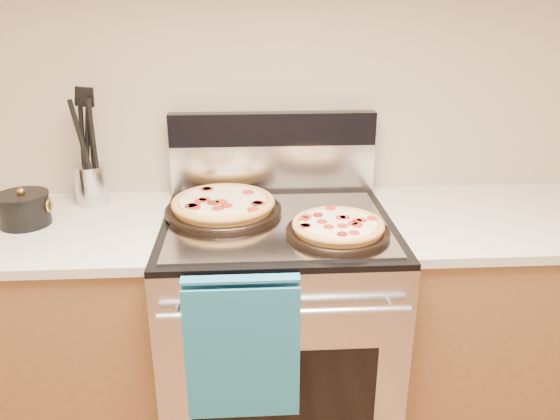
{
  "coord_description": "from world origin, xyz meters",
  "views": [
    {
      "loc": [
        -0.09,
        -0.01,
        1.61
      ],
      "look_at": [
        0.0,
        1.55,
        1.0
      ],
      "focal_mm": 35.0,
      "sensor_mm": 36.0,
      "label": 1
    }
  ],
  "objects": [
    {
      "name": "oven_window",
      "position": [
        0.0,
        1.31,
        0.45
      ],
      "size": [
        0.56,
        0.01,
        0.4
      ],
      "primitive_type": "cube",
      "color": "black",
      "rests_on": "range_body"
    },
    {
      "name": "range_body",
      "position": [
        0.0,
        1.65,
        0.45
      ],
      "size": [
        0.76,
        0.68,
        0.9
      ],
      "primitive_type": "cube",
      "color": "#B7B7BC",
      "rests_on": "ground"
    },
    {
      "name": "utensil_crock",
      "position": [
        -0.66,
        1.89,
        0.98
      ],
      "size": [
        0.15,
        0.15,
        0.14
      ],
      "primitive_type": "cylinder",
      "rotation": [
        0.0,
        0.0,
        0.42
      ],
      "color": "silver",
      "rests_on": "countertop_left"
    },
    {
      "name": "wall_back",
      "position": [
        0.0,
        2.0,
        1.35
      ],
      "size": [
        4.0,
        0.0,
        4.0
      ],
      "primitive_type": "plane",
      "rotation": [
        1.57,
        0.0,
        0.0
      ],
      "color": "tan",
      "rests_on": "ground"
    },
    {
      "name": "oven_handle",
      "position": [
        0.0,
        1.27,
        0.8
      ],
      "size": [
        0.7,
        0.03,
        0.03
      ],
      "primitive_type": "cylinder",
      "rotation": [
        0.0,
        1.57,
        0.0
      ],
      "color": "silver",
      "rests_on": "range_body"
    },
    {
      "name": "pepperoni_pizza_back",
      "position": [
        -0.18,
        1.72,
        0.95
      ],
      "size": [
        0.51,
        0.51,
        0.05
      ],
      "primitive_type": null,
      "rotation": [
        0.0,
        0.0,
        0.41
      ],
      "color": "#C7813C",
      "rests_on": "foil_sheet"
    },
    {
      "name": "foil_sheet",
      "position": [
        0.0,
        1.62,
        0.92
      ],
      "size": [
        0.7,
        0.55,
        0.01
      ],
      "primitive_type": "cube",
      "color": "gray",
      "rests_on": "cooktop"
    },
    {
      "name": "cooktop",
      "position": [
        0.0,
        1.65,
        0.91
      ],
      "size": [
        0.76,
        0.68,
        0.02
      ],
      "primitive_type": "cube",
      "color": "black",
      "rests_on": "range_body"
    },
    {
      "name": "countertop_right",
      "position": [
        0.88,
        1.68,
        0.9
      ],
      "size": [
        1.02,
        0.64,
        0.03
      ],
      "primitive_type": "cube",
      "color": "beige",
      "rests_on": "cabinet_right"
    },
    {
      "name": "backsplash_upper",
      "position": [
        0.0,
        1.96,
        1.16
      ],
      "size": [
        0.76,
        0.06,
        0.12
      ],
      "primitive_type": "cube",
      "color": "black",
      "rests_on": "backsplash_lower"
    },
    {
      "name": "dish_towel",
      "position": [
        -0.12,
        1.27,
        0.7
      ],
      "size": [
        0.32,
        0.05,
        0.42
      ],
      "primitive_type": null,
      "color": "#1C6C8F",
      "rests_on": "oven_handle"
    },
    {
      "name": "countertop_left",
      "position": [
        -0.88,
        1.68,
        0.9
      ],
      "size": [
        1.02,
        0.64,
        0.03
      ],
      "primitive_type": "cube",
      "color": "beige",
      "rests_on": "cabinet_left"
    },
    {
      "name": "cabinet_left",
      "position": [
        -0.88,
        1.68,
        0.44
      ],
      "size": [
        1.0,
        0.62,
        0.88
      ],
      "primitive_type": "cube",
      "color": "brown",
      "rests_on": "ground"
    },
    {
      "name": "cabinet_right",
      "position": [
        0.88,
        1.68,
        0.44
      ],
      "size": [
        1.0,
        0.62,
        0.88
      ],
      "primitive_type": "cube",
      "color": "brown",
      "rests_on": "ground"
    },
    {
      "name": "pepperoni_pizza_front",
      "position": [
        0.18,
        1.52,
        0.95
      ],
      "size": [
        0.38,
        0.38,
        0.04
      ],
      "primitive_type": null,
      "rotation": [
        0.0,
        0.0,
        0.23
      ],
      "color": "#C7813C",
      "rests_on": "foil_sheet"
    },
    {
      "name": "backsplash_lower",
      "position": [
        0.0,
        1.96,
        1.01
      ],
      "size": [
        0.76,
        0.06,
        0.18
      ],
      "primitive_type": "cube",
      "color": "silver",
      "rests_on": "cooktop"
    },
    {
      "name": "saucepan",
      "position": [
        -0.83,
        1.7,
        0.96
      ],
      "size": [
        0.17,
        0.17,
        0.1
      ],
      "primitive_type": "cylinder",
      "rotation": [
        0.0,
        0.0,
        -0.06
      ],
      "color": "black",
      "rests_on": "countertop_left"
    }
  ]
}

